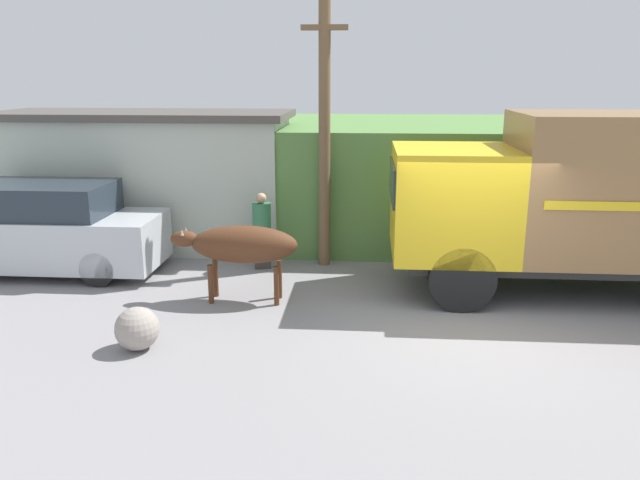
{
  "coord_description": "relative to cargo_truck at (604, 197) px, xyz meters",
  "views": [
    {
      "loc": [
        -1.7,
        -9.41,
        3.82
      ],
      "look_at": [
        -2.51,
        1.12,
        1.01
      ],
      "focal_mm": 35.0,
      "sensor_mm": 36.0,
      "label": 1
    }
  ],
  "objects": [
    {
      "name": "pedestrian_on_hill",
      "position": [
        -6.16,
        1.14,
        -0.95
      ],
      "size": [
        0.46,
        0.46,
        1.55
      ],
      "rotation": [
        0.0,
        0.0,
        3.41
      ],
      "color": "#38332D",
      "rests_on": "ground_plane"
    },
    {
      "name": "parked_suv",
      "position": [
        -10.47,
        0.55,
        -0.93
      ],
      "size": [
        4.75,
        1.75,
        1.79
      ],
      "rotation": [
        0.0,
        0.0,
        -0.07
      ],
      "color": "silver",
      "rests_on": "ground_plane"
    },
    {
      "name": "building_backdrop",
      "position": [
        -9.12,
        2.89,
        -0.26
      ],
      "size": [
        6.63,
        2.7,
        3.03
      ],
      "color": "#B2BCAD",
      "rests_on": "ground_plane"
    },
    {
      "name": "utility_pole",
      "position": [
        -4.93,
        1.5,
        0.99
      ],
      "size": [
        0.9,
        0.23,
        5.33
      ],
      "color": "brown",
      "rests_on": "ground_plane"
    },
    {
      "name": "roadside_rock",
      "position": [
        -7.3,
        -2.86,
        -1.47
      ],
      "size": [
        0.63,
        0.63,
        0.63
      ],
      "color": "gray",
      "rests_on": "ground_plane"
    },
    {
      "name": "brown_cow",
      "position": [
        -6.19,
        -0.77,
        -0.79
      ],
      "size": [
        2.2,
        0.65,
        1.34
      ],
      "rotation": [
        0.0,
        0.0,
        0.16
      ],
      "color": "#512D19",
      "rests_on": "ground_plane"
    },
    {
      "name": "ground_plane",
      "position": [
        -2.36,
        -1.49,
        -1.79
      ],
      "size": [
        60.0,
        60.0,
        0.0
      ],
      "primitive_type": "plane",
      "color": "gray"
    },
    {
      "name": "hillside_embankment",
      "position": [
        -2.36,
        4.91,
        -0.44
      ],
      "size": [
        32.0,
        6.34,
        2.69
      ],
      "color": "#568442",
      "rests_on": "ground_plane"
    },
    {
      "name": "cargo_truck",
      "position": [
        0.0,
        0.0,
        0.0
      ],
      "size": [
        6.92,
        2.27,
        3.2
      ],
      "rotation": [
        0.0,
        0.0,
        0.05
      ],
      "color": "#2D2D2D",
      "rests_on": "ground_plane"
    }
  ]
}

